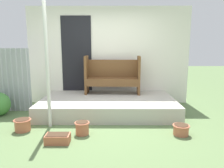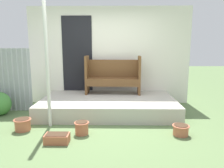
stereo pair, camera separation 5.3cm
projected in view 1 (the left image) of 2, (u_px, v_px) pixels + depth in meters
The scene contains 9 objects.
ground_plane at pixel (103, 125), 4.42m from camera, with size 24.00×24.00×0.00m, color #5B7547.
porch_slab at pixel (108, 105), 5.25m from camera, with size 3.14×1.74×0.34m.
house_wall at pixel (107, 56), 5.93m from camera, with size 4.34×0.08×2.60m.
support_post at pixel (47, 64), 4.15m from camera, with size 0.07×0.07×2.49m.
bench at pixel (112, 75), 5.64m from camera, with size 1.42×0.45×0.98m.
flower_pot_left at pixel (23, 124), 4.12m from camera, with size 0.33×0.33×0.23m.
flower_pot_middle at pixel (82, 127), 3.96m from camera, with size 0.28×0.28×0.24m.
flower_pot_right at pixel (181, 129), 3.94m from camera, with size 0.31×0.31×0.20m.
planter_box_rect at pixel (58, 139), 3.62m from camera, with size 0.40×0.24×0.16m.
Camera 1 is at (0.21, -4.20, 1.63)m, focal length 35.00 mm.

